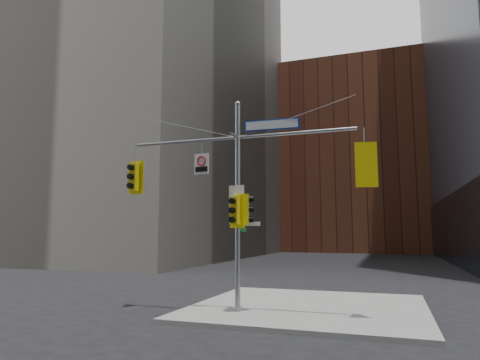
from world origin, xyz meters
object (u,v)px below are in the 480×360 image
Objects in this scene: signal_assembly at (238,183)px; traffic_light_pole_side at (247,209)px; traffic_light_east_arm at (365,165)px; regulatory_sign_arm at (202,163)px; traffic_light_west_arm at (134,177)px; street_sign_blade at (272,125)px; traffic_light_pole_front at (235,211)px.

signal_assembly is 0.97m from traffic_light_pole_side.
signal_assembly is 4.22m from traffic_light_east_arm.
signal_assembly is 1.55m from regulatory_sign_arm.
regulatory_sign_arm is (2.79, -0.03, 0.37)m from traffic_light_west_arm.
traffic_light_east_arm is 4.09m from traffic_light_pole_side.
regulatory_sign_arm is at bearing 78.13° from traffic_light_pole_side.
traffic_light_east_arm is 1.35× the size of traffic_light_pole_side.
traffic_light_east_arm is 0.73× the size of street_sign_blade.
traffic_light_pole_front is (-0.32, -0.28, -0.05)m from traffic_light_pole_side.
traffic_light_pole_front is (4.14, -0.28, -1.34)m from traffic_light_west_arm.
regulatory_sign_arm reaches higher than traffic_light_pole_side.
signal_assembly reaches higher than street_sign_blade.
regulatory_sign_arm is (-1.67, -0.04, 1.67)m from traffic_light_pole_side.
signal_assembly is 10.86× the size of regulatory_sign_arm.
traffic_light_pole_side is at bearing 8.78° from regulatory_sign_arm.
traffic_light_east_arm reaches higher than traffic_light_west_arm.
street_sign_blade is at bearing -104.01° from traffic_light_pole_side.
traffic_light_west_arm is 8.34m from traffic_light_east_arm.
street_sign_blade is 2.58× the size of regulatory_sign_arm.
street_sign_blade is at bearing 0.16° from signal_assembly.
traffic_light_pole_side is 0.90× the size of traffic_light_pole_front.
traffic_light_east_arm is (8.34, -0.01, 0.00)m from traffic_light_west_arm.
traffic_light_pole_front is at bearing -89.78° from signal_assembly.
traffic_light_west_arm is at bearing -173.18° from regulatory_sign_arm.
traffic_light_pole_front is at bearing 0.51° from traffic_light_west_arm.
traffic_light_pole_front is (0.00, -0.27, -0.96)m from signal_assembly.
signal_assembly is 6.29× the size of traffic_light_west_arm.
traffic_light_east_arm is at bearing 0.01° from signal_assembly.
signal_assembly is 4.21× the size of street_sign_blade.
traffic_light_pole_side is at bearing 176.33° from street_sign_blade.
traffic_light_east_arm is at bearing -103.39° from traffic_light_pole_side.
traffic_light_pole_side is (4.46, 0.00, -1.29)m from traffic_light_west_arm.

